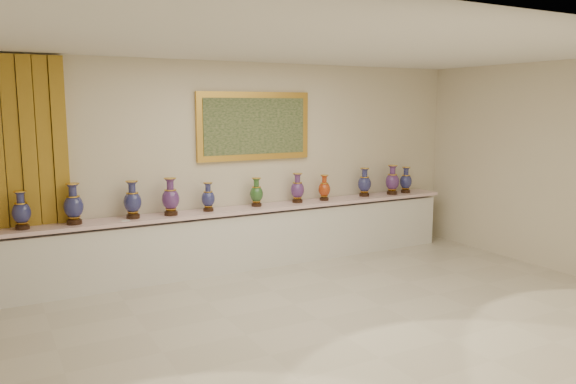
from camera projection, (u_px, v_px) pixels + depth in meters
name	position (u px, v px, depth m)	size (l,w,h in m)	color
ground	(318.00, 319.00, 6.28)	(8.00, 8.00, 0.00)	beige
room	(47.00, 169.00, 6.98)	(8.00, 8.00, 8.00)	beige
counter	(237.00, 240.00, 8.18)	(7.28, 0.48, 0.90)	white
vase_1	(21.00, 212.00, 6.71)	(0.26, 0.26, 0.47)	#321C0D
vase_2	(74.00, 206.00, 7.00)	(0.32, 0.32, 0.52)	#321C0D
vase_3	(133.00, 202.00, 7.37)	(0.24, 0.24, 0.50)	#321C0D
vase_4	(171.00, 199.00, 7.57)	(0.24, 0.24, 0.51)	#321C0D
vase_5	(208.00, 198.00, 7.88)	(0.23, 0.23, 0.41)	#321C0D
vase_6	(256.00, 193.00, 8.25)	(0.24, 0.24, 0.42)	#321C0D
vase_7	(297.00, 189.00, 8.57)	(0.24, 0.24, 0.45)	#321C0D
vase_8	(324.00, 189.00, 8.78)	(0.22, 0.22, 0.40)	#321C0D
vase_9	(364.00, 184.00, 9.17)	(0.23, 0.23, 0.47)	#321C0D
vase_10	(392.00, 181.00, 9.36)	(0.30, 0.30, 0.49)	#321C0D
vase_11	(406.00, 181.00, 9.54)	(0.22, 0.22, 0.44)	#321C0D
label_card	(126.00, 221.00, 7.23)	(0.10, 0.06, 0.00)	white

